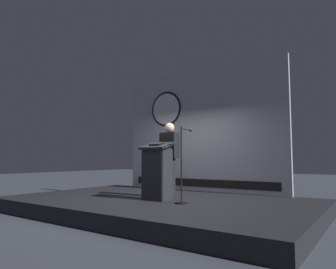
# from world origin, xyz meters

# --- Properties ---
(ground_plane) EXTENTS (40.00, 40.00, 0.00)m
(ground_plane) POSITION_xyz_m (0.00, 0.00, 0.00)
(ground_plane) COLOR #383D47
(stage_platform) EXTENTS (6.40, 4.00, 0.30)m
(stage_platform) POSITION_xyz_m (0.00, 0.00, 0.15)
(stage_platform) COLOR black
(stage_platform) RESTS_ON ground
(banner_display) EXTENTS (4.69, 0.12, 3.29)m
(banner_display) POSITION_xyz_m (-0.02, 1.85, 1.95)
(banner_display) COLOR #B2B7C1
(banner_display) RESTS_ON stage_platform
(podium) EXTENTS (0.64, 0.50, 1.22)m
(podium) POSITION_xyz_m (0.11, -0.22, 0.89)
(podium) COLOR #26262B
(podium) RESTS_ON stage_platform
(speaker_person) EXTENTS (0.40, 0.26, 1.66)m
(speaker_person) POSITION_xyz_m (0.10, 0.26, 1.15)
(speaker_person) COLOR black
(speaker_person) RESTS_ON stage_platform
(microphone_stand) EXTENTS (0.24, 0.51, 1.49)m
(microphone_stand) POSITION_xyz_m (0.81, -0.32, 0.82)
(microphone_stand) COLOR black
(microphone_stand) RESTS_ON stage_platform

